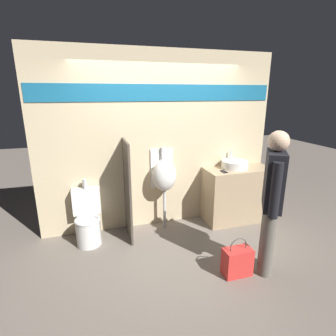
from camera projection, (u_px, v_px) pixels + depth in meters
name	position (u px, v px, depth m)	size (l,w,h in m)	color
ground_plane	(171.00, 239.00, 3.86)	(16.00, 16.00, 0.00)	#70665B
display_wall	(160.00, 141.00, 4.04)	(3.69, 0.07, 2.70)	beige
sink_counter	(237.00, 194.00, 4.37)	(1.10, 0.52, 0.90)	tan
sink_basin	(235.00, 164.00, 4.26)	(0.43, 0.43, 0.26)	white
cell_phone	(224.00, 172.00, 4.06)	(0.07, 0.14, 0.01)	black
divider_near_counter	(128.00, 191.00, 3.77)	(0.03, 0.57, 1.45)	#4C4238
urinal_near_counter	(164.00, 175.00, 4.01)	(0.37, 0.32, 1.28)	silver
toilet	(88.00, 220.00, 3.74)	(0.39, 0.52, 0.90)	white
person_in_vest	(272.00, 198.00, 2.95)	(0.40, 0.51, 1.70)	#666056
shopping_bag	(237.00, 261.00, 3.08)	(0.34, 0.18, 0.48)	red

